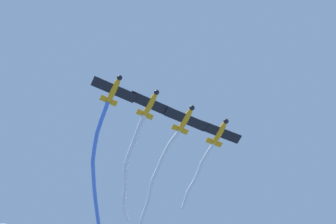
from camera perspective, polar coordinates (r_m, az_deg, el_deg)
The scene contains 8 objects.
airplane_lead at distance 81.47m, azimuth -6.56°, elevation 2.72°, with size 7.44×6.42×2.00m.
smoke_trail_lead at distance 91.68m, azimuth -8.62°, elevation -6.78°, with size 10.09×29.34×3.10m.
airplane_left_wing at distance 82.53m, azimuth -2.12°, elevation 1.01°, with size 7.43×6.42×2.00m.
smoke_trail_left_wing at distance 91.34m, azimuth -4.69°, elevation -7.14°, with size 9.61×25.03×3.33m.
airplane_right_wing at distance 83.61m, azimuth 2.18°, elevation -0.84°, with size 7.49×6.38×2.00m.
smoke_trail_right_wing at distance 91.30m, azimuth -1.62°, elevation -8.49°, with size 12.68×22.12×1.33m.
airplane_slot at distance 85.75m, azimuth 6.30°, elevation -2.43°, with size 7.58×6.31×2.00m.
smoke_trail_slot at distance 91.23m, azimuth 3.37°, elevation -7.91°, with size 8.79×14.77×1.47m.
Camera 1 is at (-8.05, 39.30, 4.21)m, focal length 50.40 mm.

